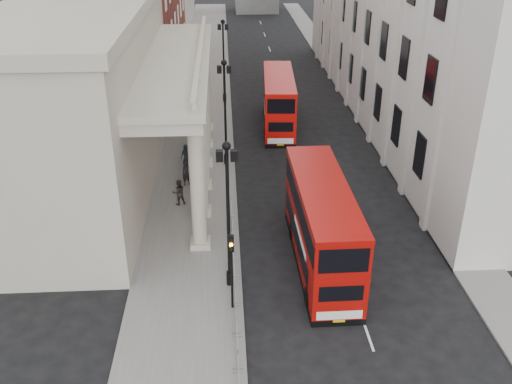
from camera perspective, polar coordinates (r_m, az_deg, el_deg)
name	(u,v)px	position (r m, az deg, el deg)	size (l,w,h in m)	color
ground	(244,335)	(28.40, -1.23, -14.09)	(260.00, 260.00, 0.00)	black
sidewalk_west	(200,122)	(54.72, -5.62, 6.98)	(6.00, 140.00, 0.12)	slate
sidewalk_east	(372,119)	(56.47, 11.49, 7.21)	(3.00, 140.00, 0.12)	slate
kerb	(231,121)	(54.66, -2.51, 7.08)	(0.20, 140.00, 0.14)	slate
portico_building	(85,103)	(42.54, -16.73, 8.53)	(9.00, 28.00, 12.00)	#A7A08C
lamp_post_south	(228,207)	(28.88, -2.82, -1.47)	(1.05, 0.44, 8.32)	black
lamp_post_mid	(225,106)	(43.63, -3.12, 8.58)	(1.05, 0.44, 8.32)	black
lamp_post_north	(224,55)	(59.03, -3.26, 13.48)	(1.05, 0.44, 8.32)	black
traffic_light	(231,259)	(28.08, -2.48, -6.66)	(0.28, 0.33, 4.30)	black
crowd_barriers	(235,296)	(29.70, -2.10, -10.31)	(0.50, 18.75, 1.10)	gray
bus_near	(322,224)	(32.22, 6.57, -3.16)	(2.89, 11.43, 4.92)	#A40B07
bus_far	(279,100)	(52.86, 2.28, 9.15)	(3.29, 11.14, 4.75)	#BC0D08
pedestrian_a	(187,174)	(41.83, -6.95, 1.84)	(0.66, 0.43, 1.81)	black
pedestrian_b	(179,192)	(39.16, -7.73, -0.03)	(0.89, 0.69, 1.82)	black
pedestrian_c	(186,155)	(45.06, -6.98, 3.69)	(0.85, 0.55, 1.74)	black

